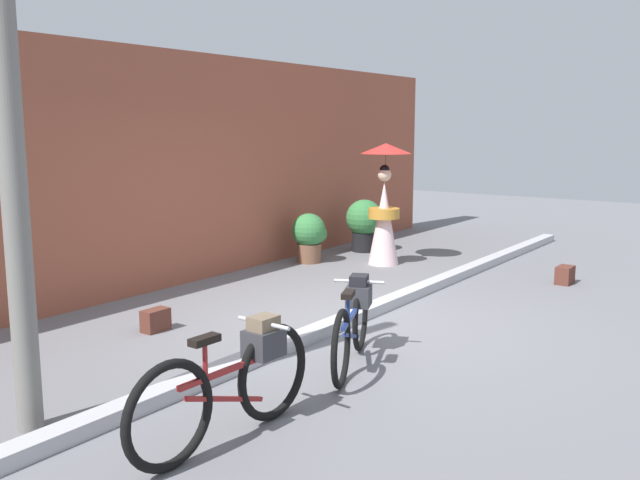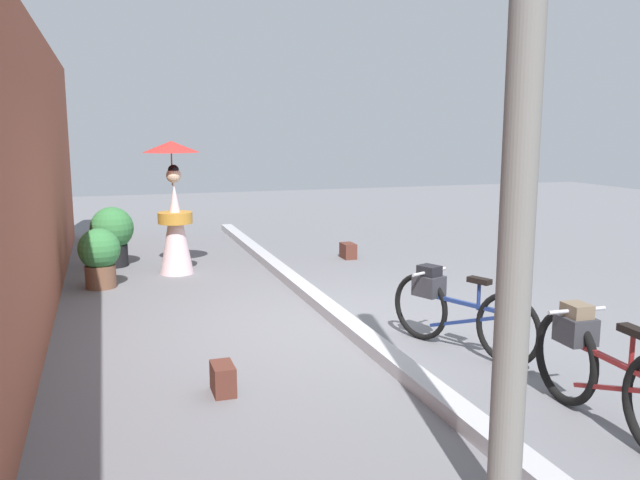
% 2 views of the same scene
% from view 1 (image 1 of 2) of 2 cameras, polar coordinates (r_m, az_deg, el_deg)
% --- Properties ---
extents(ground_plane, '(30.00, 30.00, 0.00)m').
position_cam_1_polar(ground_plane, '(7.66, 2.31, -6.98)').
color(ground_plane, slate).
extents(building_wall, '(14.00, 0.40, 3.16)m').
position_cam_1_polar(building_wall, '(9.47, -13.78, 5.60)').
color(building_wall, brown).
rests_on(building_wall, ground_plane).
extents(sidewalk_curb, '(14.00, 0.20, 0.12)m').
position_cam_1_polar(sidewalk_curb, '(7.65, 2.31, -6.55)').
color(sidewalk_curb, '#B2B2B7').
rests_on(sidewalk_curb, ground_plane).
extents(bicycle_near_officer, '(1.55, 0.74, 0.77)m').
position_cam_1_polar(bicycle_near_officer, '(6.33, 2.77, -6.66)').
color(bicycle_near_officer, black).
rests_on(bicycle_near_officer, ground_plane).
extents(bicycle_far_side, '(1.71, 0.48, 0.81)m').
position_cam_1_polar(bicycle_far_side, '(4.89, -7.23, -11.44)').
color(bicycle_far_side, black).
rests_on(bicycle_far_side, ground_plane).
extents(person_with_parasol, '(0.80, 0.80, 1.90)m').
position_cam_1_polar(person_with_parasol, '(10.86, 5.34, 2.95)').
color(person_with_parasol, silver).
rests_on(person_with_parasol, ground_plane).
extents(potted_plant_by_door, '(0.56, 0.54, 0.79)m').
position_cam_1_polar(potted_plant_by_door, '(11.02, -0.84, 0.39)').
color(potted_plant_by_door, brown).
rests_on(potted_plant_by_door, ground_plane).
extents(potted_plant_small, '(0.66, 0.64, 0.91)m').
position_cam_1_polar(potted_plant_small, '(12.04, 3.78, 1.46)').
color(potted_plant_small, black).
rests_on(potted_plant_small, ground_plane).
extents(backpack_on_pavement, '(0.32, 0.19, 0.24)m').
position_cam_1_polar(backpack_on_pavement, '(10.15, 19.60, -2.71)').
color(backpack_on_pavement, '#592D23').
rests_on(backpack_on_pavement, ground_plane).
extents(backpack_spare, '(0.30, 0.17, 0.24)m').
position_cam_1_polar(backpack_spare, '(7.59, -13.40, -6.42)').
color(backpack_spare, '#592D23').
rests_on(backpack_spare, ground_plane).
extents(utility_pole, '(0.18, 0.18, 4.80)m').
position_cam_1_polar(utility_pole, '(5.13, -24.45, 11.30)').
color(utility_pole, slate).
rests_on(utility_pole, ground_plane).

